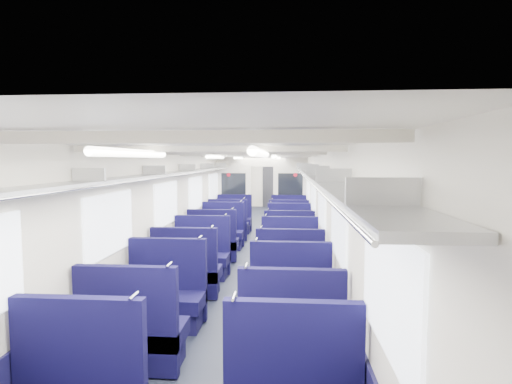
# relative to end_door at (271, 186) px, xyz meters

# --- Properties ---
(floor) EXTENTS (2.80, 18.00, 0.01)m
(floor) POSITION_rel_end_door_xyz_m (0.00, -8.94, -1.00)
(floor) COLOR black
(floor) RESTS_ON ground
(ceiling) EXTENTS (2.80, 18.00, 0.01)m
(ceiling) POSITION_rel_end_door_xyz_m (0.00, -8.94, 1.35)
(ceiling) COLOR white
(ceiling) RESTS_ON wall_left
(wall_left) EXTENTS (0.02, 18.00, 2.35)m
(wall_left) POSITION_rel_end_door_xyz_m (-1.40, -8.94, 0.18)
(wall_left) COLOR beige
(wall_left) RESTS_ON floor
(dado_left) EXTENTS (0.03, 17.90, 0.70)m
(dado_left) POSITION_rel_end_door_xyz_m (-1.39, -8.94, -0.65)
(dado_left) COLOR black
(dado_left) RESTS_ON floor
(wall_right) EXTENTS (0.02, 18.00, 2.35)m
(wall_right) POSITION_rel_end_door_xyz_m (1.40, -8.94, 0.18)
(wall_right) COLOR beige
(wall_right) RESTS_ON floor
(dado_right) EXTENTS (0.03, 17.90, 0.70)m
(dado_right) POSITION_rel_end_door_xyz_m (1.39, -8.94, -0.65)
(dado_right) COLOR black
(dado_right) RESTS_ON floor
(wall_far) EXTENTS (2.80, 0.02, 2.35)m
(wall_far) POSITION_rel_end_door_xyz_m (0.00, 0.06, 0.18)
(wall_far) COLOR beige
(wall_far) RESTS_ON floor
(luggage_rack_left) EXTENTS (0.36, 17.40, 0.18)m
(luggage_rack_left) POSITION_rel_end_door_xyz_m (-1.21, -8.94, 0.97)
(luggage_rack_left) COLOR #B2B5BA
(luggage_rack_left) RESTS_ON wall_left
(luggage_rack_right) EXTENTS (0.36, 17.40, 0.18)m
(luggage_rack_right) POSITION_rel_end_door_xyz_m (1.21, -8.94, 0.97)
(luggage_rack_right) COLOR #B2B5BA
(luggage_rack_right) RESTS_ON wall_right
(windows) EXTENTS (2.78, 15.60, 0.75)m
(windows) POSITION_rel_end_door_xyz_m (0.00, -9.40, 0.42)
(windows) COLOR white
(windows) RESTS_ON wall_left
(ceiling_fittings) EXTENTS (2.70, 16.06, 0.11)m
(ceiling_fittings) POSITION_rel_end_door_xyz_m (0.00, -9.20, 1.29)
(ceiling_fittings) COLOR beige
(ceiling_fittings) RESTS_ON ceiling
(end_door) EXTENTS (0.75, 0.06, 2.00)m
(end_door) POSITION_rel_end_door_xyz_m (0.00, 0.00, 0.00)
(end_door) COLOR black
(end_door) RESTS_ON floor
(bulkhead) EXTENTS (2.80, 0.10, 2.35)m
(bulkhead) POSITION_rel_end_door_xyz_m (-0.00, -6.54, 0.23)
(bulkhead) COLOR beige
(bulkhead) RESTS_ON floor
(seat_4) EXTENTS (1.06, 0.58, 1.18)m
(seat_4) POSITION_rel_end_door_xyz_m (-0.83, -14.89, -0.64)
(seat_4) COLOR #0E0B38
(seat_4) RESTS_ON floor
(seat_5) EXTENTS (1.06, 0.58, 1.18)m
(seat_5) POSITION_rel_end_door_xyz_m (0.83, -14.86, -0.64)
(seat_5) COLOR #0E0B38
(seat_5) RESTS_ON floor
(seat_6) EXTENTS (1.06, 0.58, 1.18)m
(seat_6) POSITION_rel_end_door_xyz_m (-0.83, -13.76, -0.64)
(seat_6) COLOR #0E0B38
(seat_6) RESTS_ON floor
(seat_7) EXTENTS (1.06, 0.58, 1.18)m
(seat_7) POSITION_rel_end_door_xyz_m (0.83, -13.86, -0.64)
(seat_7) COLOR #0E0B38
(seat_7) RESTS_ON floor
(seat_8) EXTENTS (1.06, 0.58, 1.18)m
(seat_8) POSITION_rel_end_door_xyz_m (-0.83, -12.61, -0.64)
(seat_8) COLOR #0E0B38
(seat_8) RESTS_ON floor
(seat_9) EXTENTS (1.06, 0.58, 1.18)m
(seat_9) POSITION_rel_end_door_xyz_m (0.83, -12.60, -0.64)
(seat_9) COLOR #0E0B38
(seat_9) RESTS_ON floor
(seat_10) EXTENTS (1.06, 0.58, 1.18)m
(seat_10) POSITION_rel_end_door_xyz_m (-0.83, -11.53, -0.64)
(seat_10) COLOR #0E0B38
(seat_10) RESTS_ON floor
(seat_11) EXTENTS (1.06, 0.58, 1.18)m
(seat_11) POSITION_rel_end_door_xyz_m (0.83, -11.54, -0.64)
(seat_11) COLOR #0E0B38
(seat_11) RESTS_ON floor
(seat_12) EXTENTS (1.06, 0.58, 1.18)m
(seat_12) POSITION_rel_end_door_xyz_m (-0.83, -10.30, -0.64)
(seat_12) COLOR #0E0B38
(seat_12) RESTS_ON floor
(seat_13) EXTENTS (1.06, 0.58, 1.18)m
(seat_13) POSITION_rel_end_door_xyz_m (0.83, -10.36, -0.64)
(seat_13) COLOR #0E0B38
(seat_13) RESTS_ON floor
(seat_14) EXTENTS (1.06, 0.58, 1.18)m
(seat_14) POSITION_rel_end_door_xyz_m (-0.83, -9.04, -0.64)
(seat_14) COLOR #0E0B38
(seat_14) RESTS_ON floor
(seat_15) EXTENTS (1.06, 0.58, 1.18)m
(seat_15) POSITION_rel_end_door_xyz_m (0.83, -9.19, -0.64)
(seat_15) COLOR #0E0B38
(seat_15) RESTS_ON floor
(seat_16) EXTENTS (1.06, 0.58, 1.18)m
(seat_16) POSITION_rel_end_door_xyz_m (-0.83, -8.01, -0.64)
(seat_16) COLOR #0E0B38
(seat_16) RESTS_ON floor
(seat_17) EXTENTS (1.06, 0.58, 1.18)m
(seat_17) POSITION_rel_end_door_xyz_m (0.83, -8.11, -0.64)
(seat_17) COLOR #0E0B38
(seat_17) RESTS_ON floor
(seat_18) EXTENTS (1.06, 0.58, 1.18)m
(seat_18) POSITION_rel_end_door_xyz_m (-0.83, -6.87, -0.64)
(seat_18) COLOR #0E0B38
(seat_18) RESTS_ON floor
(seat_19) EXTENTS (1.06, 0.58, 1.18)m
(seat_19) POSITION_rel_end_door_xyz_m (0.83, -6.90, -0.64)
(seat_19) COLOR #0E0B38
(seat_19) RESTS_ON floor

